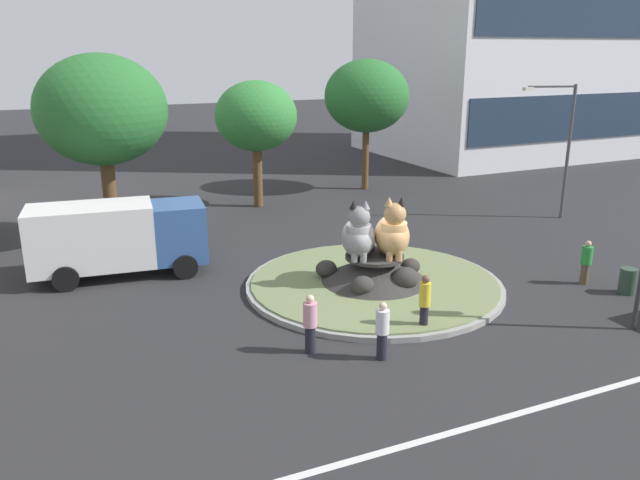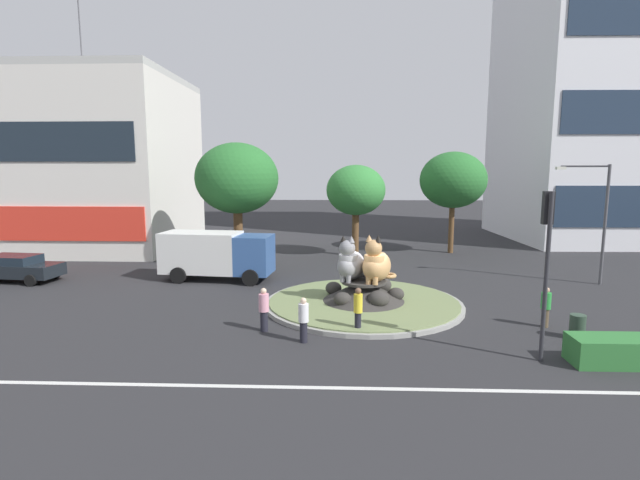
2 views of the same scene
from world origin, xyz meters
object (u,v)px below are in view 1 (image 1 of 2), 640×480
object	(u,v)px
third_tree_left	(256,117)
pedestrian_pink_shirt	(310,323)
pedestrian_green_shirt	(586,262)
cat_statue_calico	(393,233)
delivery_box_truck	(118,236)
cat_statue_grey	(358,235)
litter_bin	(628,281)
pedestrian_yellow_shirt	(425,302)
second_tree_near_tower	(102,111)
broadleaf_tree_behind_island	(367,96)
streetlight_arm	(563,140)
pedestrian_white_shirt	(382,330)

from	to	relation	value
third_tree_left	pedestrian_pink_shirt	size ratio (longest dim) A/B	3.85
pedestrian_pink_shirt	pedestrian_green_shirt	xyz separation A→B (m)	(11.09, 0.92, -0.05)
cat_statue_calico	delivery_box_truck	world-z (taller)	cat_statue_calico
cat_statue_calico	delivery_box_truck	size ratio (longest dim) A/B	0.35
cat_statue_grey	delivery_box_truck	size ratio (longest dim) A/B	0.34
litter_bin	third_tree_left	bearing A→B (deg)	114.05
cat_statue_calico	pedestrian_pink_shirt	xyz separation A→B (m)	(-4.58, -3.45, -1.10)
pedestrian_yellow_shirt	litter_bin	distance (m)	8.13
cat_statue_grey	pedestrian_pink_shirt	world-z (taller)	cat_statue_grey
cat_statue_grey	litter_bin	size ratio (longest dim) A/B	2.40
cat_statue_grey	second_tree_near_tower	distance (m)	12.40
pedestrian_yellow_shirt	pedestrian_pink_shirt	xyz separation A→B (m)	(-3.62, 0.13, -0.06)
litter_bin	cat_statue_grey	bearing A→B (deg)	153.40
broadleaf_tree_behind_island	pedestrian_green_shirt	bearing A→B (deg)	-90.93
streetlight_arm	pedestrian_green_shirt	xyz separation A→B (m)	(-5.78, -7.53, -3.05)
pedestrian_yellow_shirt	pedestrian_pink_shirt	distance (m)	3.62
broadleaf_tree_behind_island	pedestrian_pink_shirt	bearing A→B (deg)	-121.84
pedestrian_green_shirt	delivery_box_truck	bearing A→B (deg)	126.08
cat_statue_calico	litter_bin	size ratio (longest dim) A/B	2.50
second_tree_near_tower	cat_statue_grey	bearing A→B (deg)	-52.74
cat_statue_grey	third_tree_left	distance (m)	13.25
streetlight_arm	pedestrian_yellow_shirt	bearing A→B (deg)	49.64
second_tree_near_tower	pedestrian_yellow_shirt	size ratio (longest dim) A/B	4.46
second_tree_near_tower	pedestrian_yellow_shirt	xyz separation A→B (m)	(7.36, -13.35, -4.69)
cat_statue_grey	broadleaf_tree_behind_island	distance (m)	16.92
cat_statue_grey	cat_statue_calico	distance (m)	1.20
third_tree_left	delivery_box_truck	size ratio (longest dim) A/B	1.03
pedestrian_yellow_shirt	pedestrian_green_shirt	distance (m)	7.55
pedestrian_yellow_shirt	delivery_box_truck	size ratio (longest dim) A/B	0.28
pedestrian_pink_shirt	pedestrian_white_shirt	distance (m)	1.99
pedestrian_yellow_shirt	pedestrian_white_shirt	distance (m)	2.25
delivery_box_truck	streetlight_arm	bearing A→B (deg)	5.70
delivery_box_truck	broadleaf_tree_behind_island	bearing A→B (deg)	38.36
third_tree_left	delivery_box_truck	world-z (taller)	third_tree_left
second_tree_near_tower	litter_bin	bearing A→B (deg)	-41.28
pedestrian_white_shirt	pedestrian_yellow_shirt	bearing A→B (deg)	-78.58
broadleaf_tree_behind_island	delivery_box_truck	bearing A→B (deg)	-147.76
pedestrian_pink_shirt	litter_bin	bearing A→B (deg)	117.87
broadleaf_tree_behind_island	litter_bin	size ratio (longest dim) A/B	8.42
broadleaf_tree_behind_island	third_tree_left	world-z (taller)	broadleaf_tree_behind_island
third_tree_left	pedestrian_green_shirt	distance (m)	17.73
broadleaf_tree_behind_island	second_tree_near_tower	distance (m)	15.95
litter_bin	pedestrian_pink_shirt	bearing A→B (deg)	178.25
cat_statue_grey	second_tree_near_tower	size ratio (longest dim) A/B	0.27
delivery_box_truck	litter_bin	xyz separation A→B (m)	(15.75, -8.97, -1.08)
cat_statue_grey	broadleaf_tree_behind_island	bearing A→B (deg)	175.19
pedestrian_yellow_shirt	pedestrian_white_shirt	world-z (taller)	pedestrian_yellow_shirt
broadleaf_tree_behind_island	pedestrian_white_shirt	bearing A→B (deg)	-116.62
litter_bin	second_tree_near_tower	bearing A→B (deg)	138.72
cat_statue_calico	pedestrian_green_shirt	xyz separation A→B (m)	(6.52, -2.52, -1.15)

